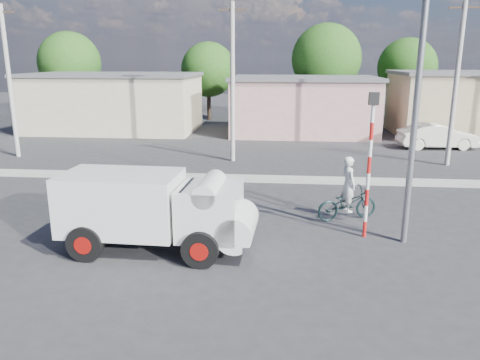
# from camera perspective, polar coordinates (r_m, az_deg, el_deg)

# --- Properties ---
(ground_plane) EXTENTS (120.00, 120.00, 0.00)m
(ground_plane) POSITION_cam_1_polar(r_m,az_deg,el_deg) (13.30, 2.04, -8.81)
(ground_plane) COLOR #2B2B2E
(ground_plane) RESTS_ON ground
(median) EXTENTS (40.00, 0.80, 0.16)m
(median) POSITION_cam_1_polar(r_m,az_deg,el_deg) (20.86, 3.37, 0.14)
(median) COLOR #99968E
(median) RESTS_ON ground
(truck) EXTENTS (5.44, 2.33, 2.22)m
(truck) POSITION_cam_1_polar(r_m,az_deg,el_deg) (13.19, -9.98, -3.52)
(truck) COLOR black
(truck) RESTS_ON ground
(bicycle) EXTENTS (2.25, 1.45, 1.12)m
(bicycle) POSITION_cam_1_polar(r_m,az_deg,el_deg) (16.12, 12.92, -2.82)
(bicycle) COLOR black
(bicycle) RESTS_ON ground
(cyclist) EXTENTS (0.66, 0.80, 1.87)m
(cyclist) POSITION_cam_1_polar(r_m,az_deg,el_deg) (16.01, 13.00, -1.53)
(cyclist) COLOR silver
(cyclist) RESTS_ON ground
(car_cream) EXTENTS (4.67, 1.98, 1.50)m
(car_cream) POSITION_cam_1_polar(r_m,az_deg,el_deg) (30.63, 22.91, 4.95)
(car_cream) COLOR silver
(car_cream) RESTS_ON ground
(traffic_pole) EXTENTS (0.28, 0.18, 4.36)m
(traffic_pole) POSITION_cam_1_polar(r_m,az_deg,el_deg) (14.17, 15.56, 3.13)
(traffic_pole) COLOR red
(traffic_pole) RESTS_ON ground
(streetlight) EXTENTS (2.34, 0.22, 9.00)m
(streetlight) POSITION_cam_1_polar(r_m,az_deg,el_deg) (13.83, 20.37, 12.39)
(streetlight) COLOR slate
(streetlight) RESTS_ON ground
(building_row) EXTENTS (37.80, 7.30, 4.44)m
(building_row) POSITION_cam_1_polar(r_m,az_deg,el_deg) (34.34, 6.19, 9.27)
(building_row) COLOR #C0B391
(building_row) RESTS_ON ground
(tree_row) EXTENTS (51.24, 7.43, 8.42)m
(tree_row) POSITION_cam_1_polar(r_m,az_deg,el_deg) (41.28, 15.31, 13.66)
(tree_row) COLOR #38281E
(tree_row) RESTS_ON ground
(utility_poles) EXTENTS (35.40, 0.24, 8.00)m
(utility_poles) POSITION_cam_1_polar(r_m,az_deg,el_deg) (24.35, 11.71, 11.46)
(utility_poles) COLOR #99968E
(utility_poles) RESTS_ON ground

